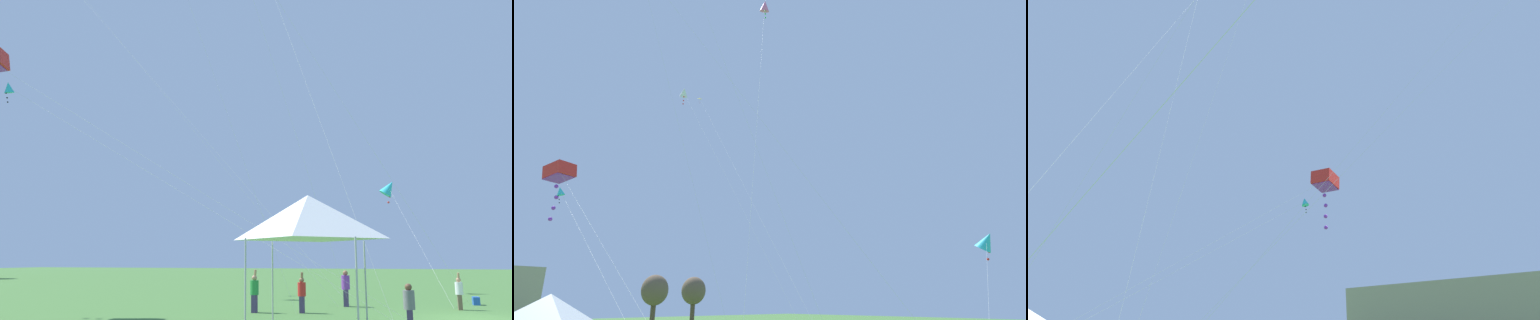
# 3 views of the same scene
# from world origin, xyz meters

# --- Properties ---
(ground_plane) EXTENTS (220.00, 220.00, 0.00)m
(ground_plane) POSITION_xyz_m (0.00, 0.00, 0.00)
(ground_plane) COLOR #427033
(festival_tent) EXTENTS (3.18, 3.18, 4.13)m
(festival_tent) POSITION_xyz_m (-7.93, 5.17, 3.49)
(festival_tent) COLOR #B7B7BC
(festival_tent) RESTS_ON ground
(cooler_box) EXTENTS (0.63, 0.32, 0.41)m
(cooler_box) POSITION_xyz_m (6.71, -0.88, 0.20)
(cooler_box) COLOR blue
(cooler_box) RESTS_ON ground
(person_red_shirt) EXTENTS (0.36, 0.36, 1.75)m
(person_red_shirt) POSITION_xyz_m (0.30, 7.01, 0.85)
(person_red_shirt) COLOR #473860
(person_red_shirt) RESTS_ON ground
(person_purple_shirt) EXTENTS (0.42, 0.42, 1.77)m
(person_purple_shirt) POSITION_xyz_m (3.92, 5.48, 0.95)
(person_purple_shirt) COLOR #473860
(person_purple_shirt) RESTS_ON ground
(person_green_shirt) EXTENTS (0.38, 0.38, 1.86)m
(person_green_shirt) POSITION_xyz_m (-0.12, 9.07, 0.90)
(person_green_shirt) COLOR #473860
(person_green_shirt) RESTS_ON ground
(person_grey_shirt) EXTENTS (0.36, 0.36, 1.54)m
(person_grey_shirt) POSITION_xyz_m (-4.71, 2.51, 0.83)
(person_grey_shirt) COLOR #473860
(person_grey_shirt) RESTS_ON ground
(person_white_shirt) EXTENTS (0.35, 0.35, 1.70)m
(person_white_shirt) POSITION_xyz_m (3.67, 0.19, 0.82)
(person_white_shirt) COLOR brown
(person_white_shirt) RESTS_ON ground
(kite_cyan_diamond_3) EXTENTS (1.22, 17.80, 10.49)m
(kite_cyan_diamond_3) POSITION_xyz_m (-4.08, 19.75, 10.11)
(kite_cyan_diamond_3) COLOR silver
(kite_cyan_diamond_3) RESTS_ON ground
(kite_cyan_diamond_5) EXTENTS (12.48, 3.83, 8.36)m
(kite_cyan_diamond_5) POSITION_xyz_m (15.87, 3.38, 7.51)
(kite_cyan_diamond_5) COLOR silver
(kite_cyan_diamond_5) RESTS_ON ground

